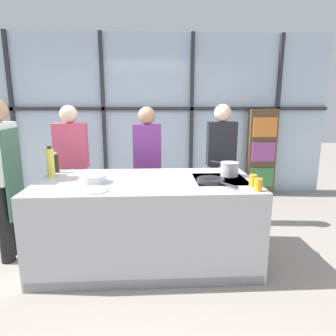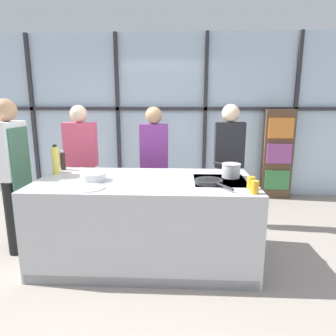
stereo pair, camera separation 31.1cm
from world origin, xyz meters
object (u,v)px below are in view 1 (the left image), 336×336
frying_pan (211,180)px  juice_glass_far (253,181)px  spectator_center_right (221,156)px  oil_bottle (50,162)px  spectator_far_left (72,159)px  chef (3,171)px  pepper_grinder (56,163)px  white_plate (94,190)px  juice_glass_near (258,185)px  mixing_bowl (93,178)px  spectator_center_left (147,158)px  saucepan (229,169)px

frying_pan → juice_glass_far: juice_glass_far is taller
spectator_center_right → juice_glass_far: spectator_center_right is taller
oil_bottle → juice_glass_far: bearing=-13.6°
spectator_far_left → chef: bearing=60.5°
frying_pan → pepper_grinder: size_ratio=1.91×
chef → oil_bottle: 0.47m
oil_bottle → white_plate: bearing=-45.2°
pepper_grinder → juice_glass_near: bearing=-22.6°
chef → spectator_center_right: chef is taller
spectator_center_right → juice_glass_near: bearing=90.4°
spectator_far_left → juice_glass_far: spectator_far_left is taller
spectator_far_left → mixing_bowl: bearing=114.4°
juice_glass_near → spectator_center_left: bearing=125.3°
juice_glass_near → white_plate: bearing=176.9°
white_plate → oil_bottle: (-0.54, 0.54, 0.15)m
chef → juice_glass_near: size_ratio=14.89×
spectator_far_left → frying_pan: bearing=145.7°
spectator_center_left → mixing_bowl: size_ratio=6.18×
white_plate → oil_bottle: oil_bottle is taller
spectator_center_right → juice_glass_near: (0.01, -1.41, -0.01)m
frying_pan → juice_glass_near: 0.47m
spectator_far_left → juice_glass_near: spectator_far_left is taller
juice_glass_far → juice_glass_near: bearing=-90.0°
spectator_center_right → white_plate: (-1.45, -1.33, -0.06)m
saucepan → oil_bottle: size_ratio=0.97×
spectator_center_left → juice_glass_far: 1.62m
spectator_far_left → mixing_bowl: (0.48, -1.05, 0.00)m
chef → juice_glass_far: (2.46, -0.43, -0.02)m
spectator_center_left → oil_bottle: size_ratio=4.89×
oil_bottle → pepper_grinder: (-0.01, 0.21, -0.05)m
chef → spectator_center_left: 1.69m
spectator_far_left → spectator_center_left: (0.99, -0.00, 0.01)m
frying_pan → mixing_bowl: mixing_bowl is taller
juice_glass_near → juice_glass_far: bearing=90.0°
chef → white_plate: (1.00, -0.49, -0.07)m
spectator_far_left → frying_pan: (1.63, -1.11, -0.02)m
spectator_far_left → juice_glass_far: bearing=147.4°
juice_glass_near → saucepan: bearing=101.8°
spectator_far_left → white_plate: 1.43m
white_plate → spectator_center_right: bearing=42.6°
juice_glass_near → oil_bottle: bearing=162.7°
spectator_center_right → juice_glass_near: 1.41m
white_plate → spectator_center_left: bearing=71.0°
mixing_bowl → juice_glass_far: (1.51, -0.22, 0.01)m
mixing_bowl → oil_bottle: oil_bottle is taller
oil_bottle → mixing_bowl: bearing=-28.2°
saucepan → mixing_bowl: 1.41m
spectator_center_right → saucepan: size_ratio=5.16×
white_plate → mixing_bowl: size_ratio=1.01×
oil_bottle → spectator_far_left: bearing=89.3°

